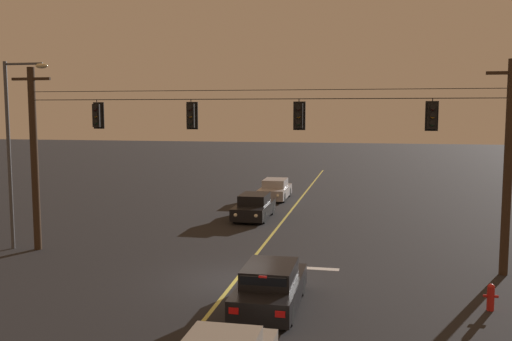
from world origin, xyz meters
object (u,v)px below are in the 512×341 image
Objects in this scene: car_waiting_near_lane at (270,287)px; fire_hydrant at (491,296)px; traffic_light_leftmost at (97,115)px; car_oncoming_trailing at (275,190)px; traffic_light_left_inner at (191,116)px; traffic_light_centre at (299,116)px; car_oncoming_lead at (254,207)px; street_lamp_corner at (14,138)px; traffic_light_right_inner at (432,116)px.

car_waiting_near_lane is 6.75m from fire_hydrant.
traffic_light_leftmost is 0.28× the size of car_oncoming_trailing.
traffic_light_centre is at bearing 0.00° from traffic_light_left_inner.
car_oncoming_lead is 5.26× the size of fire_hydrant.
traffic_light_left_inner is at bearing 0.35° from street_lamp_corner.
traffic_light_left_inner is 0.15× the size of street_lamp_corner.
fire_hydrant is at bearing 9.20° from car_waiting_near_lane.
car_oncoming_lead is 13.31m from street_lamp_corner.
street_lamp_corner is 19.84m from fire_hydrant.
street_lamp_corner is (-12.44, -0.05, -0.98)m from traffic_light_centre.
traffic_light_leftmost is 4.14m from traffic_light_left_inner.
fire_hydrant is (10.11, -13.10, -0.21)m from car_oncoming_lead.
traffic_light_right_inner is 9.03m from car_waiting_near_lane.
fire_hydrant is at bearing -12.12° from street_lamp_corner.
car_oncoming_trailing is (-3.64, 16.18, -5.26)m from traffic_light_centre.
street_lamp_corner is at bearing 157.22° from car_waiting_near_lane.
car_oncoming_lead is at bearing 61.48° from traffic_light_leftmost.
traffic_light_left_inner is 0.28× the size of car_waiting_near_lane.
car_waiting_near_lane is 0.98× the size of car_oncoming_trailing.
traffic_light_leftmost reaches higher than car_oncoming_trailing.
traffic_light_left_inner is 1.00× the size of traffic_light_right_inner.
fire_hydrant is (6.46, -4.11, -5.46)m from traffic_light_centre.
traffic_light_leftmost and traffic_light_right_inner have the same top height.
traffic_light_left_inner is 8.50m from car_waiting_near_lane.
street_lamp_corner reaches higher than traffic_light_right_inner.
traffic_light_leftmost is at bearing 0.71° from street_lamp_corner.
car_waiting_near_lane and car_oncoming_lead have the same top height.
traffic_light_left_inner is 4.40m from traffic_light_centre.
traffic_light_right_inner is 13.54m from car_oncoming_lead.
street_lamp_corner reaches higher than car_oncoming_trailing.
car_oncoming_lead is at bearing 45.82° from street_lamp_corner.
traffic_light_centre is at bearing 87.76° from car_waiting_near_lane.
car_oncoming_trailing is at bearing 118.09° from traffic_light_right_inner.
traffic_light_leftmost is 1.00× the size of traffic_light_centre.
traffic_light_leftmost is 0.28× the size of car_waiting_near_lane.
traffic_light_centre reaches higher than car_oncoming_lead.
traffic_light_left_inner reaches higher than car_oncoming_lead.
car_oncoming_lead is at bearing 127.65° from fire_hydrant.
traffic_light_leftmost and traffic_light_centre have the same top height.
car_waiting_near_lane is (-5.20, -5.19, -5.26)m from traffic_light_right_inner.
traffic_light_leftmost and traffic_light_left_inner have the same top height.
car_waiting_near_lane is at bearing -170.80° from fire_hydrant.
car_oncoming_trailing is 0.54× the size of street_lamp_corner.
street_lamp_corner is at bearing -134.18° from car_oncoming_lead.
traffic_light_leftmost is 1.45× the size of fire_hydrant.
traffic_light_leftmost is at bearing 180.00° from traffic_light_left_inner.
traffic_light_right_inner is 0.28× the size of car_oncoming_lead.
traffic_light_leftmost is 13.53m from traffic_light_right_inner.
car_oncoming_trailing is (0.76, 16.18, -5.26)m from traffic_light_left_inner.
traffic_light_right_inner is at bearing 44.93° from car_waiting_near_lane.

